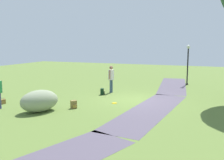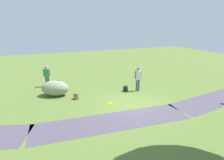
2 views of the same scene
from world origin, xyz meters
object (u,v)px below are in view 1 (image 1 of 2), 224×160
(frisbee_on_grass, at_px, (114,103))
(lawn_boulder, at_px, (39,101))
(man_near_boulder, at_px, (111,77))
(spare_backpack_on_lawn, at_px, (102,92))
(lamp_post, at_px, (188,60))
(handbag_on_grass, at_px, (2,101))
(backpack_by_boulder, at_px, (74,105))

(frisbee_on_grass, bearing_deg, lawn_boulder, -42.53)
(man_near_boulder, relative_size, spare_backpack_on_lawn, 4.46)
(spare_backpack_on_lawn, xyz_separation_m, frisbee_on_grass, (1.89, 1.56, -0.18))
(lamp_post, relative_size, lawn_boulder, 1.42)
(lawn_boulder, bearing_deg, frisbee_on_grass, 137.47)
(lawn_boulder, xyz_separation_m, man_near_boulder, (-5.70, 1.40, 0.52))
(lawn_boulder, height_order, spare_backpack_on_lawn, lawn_boulder)
(man_near_boulder, bearing_deg, frisbee_on_grass, 25.16)
(lawn_boulder, height_order, handbag_on_grass, lawn_boulder)
(lawn_boulder, bearing_deg, handbag_on_grass, -101.05)
(spare_backpack_on_lawn, bearing_deg, lamp_post, 142.90)
(handbag_on_grass, bearing_deg, lawn_boulder, 78.95)
(handbag_on_grass, height_order, backpack_by_boulder, backpack_by_boulder)
(lawn_boulder, distance_m, man_near_boulder, 5.89)
(handbag_on_grass, distance_m, backpack_by_boulder, 4.09)
(lawn_boulder, relative_size, frisbee_on_grass, 7.85)
(spare_backpack_on_lawn, bearing_deg, man_near_boulder, 163.17)
(handbag_on_grass, relative_size, backpack_by_boulder, 0.87)
(lawn_boulder, bearing_deg, lamp_post, 152.27)
(lawn_boulder, relative_size, handbag_on_grass, 6.29)
(man_near_boulder, bearing_deg, lamp_post, 140.25)
(lawn_boulder, relative_size, man_near_boulder, 1.22)
(backpack_by_boulder, relative_size, spare_backpack_on_lawn, 1.00)
(lawn_boulder, xyz_separation_m, spare_backpack_on_lawn, (-4.84, 1.14, -0.33))
(lamp_post, xyz_separation_m, lawn_boulder, (10.91, -5.73, -1.41))
(handbag_on_grass, bearing_deg, lamp_post, 140.31)
(lamp_post, bearing_deg, lawn_boulder, -27.73)
(lamp_post, relative_size, frisbee_on_grass, 11.18)
(lamp_post, distance_m, handbag_on_grass, 13.57)
(lawn_boulder, height_order, backpack_by_boulder, lawn_boulder)
(handbag_on_grass, bearing_deg, man_near_boulder, 140.37)
(spare_backpack_on_lawn, height_order, frisbee_on_grass, spare_backpack_on_lawn)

